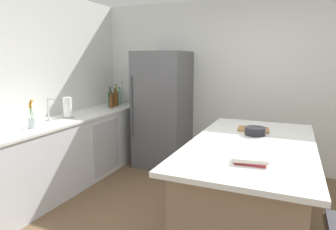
{
  "coord_description": "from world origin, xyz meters",
  "views": [
    {
      "loc": [
        0.65,
        -2.37,
        1.68
      ],
      "look_at": [
        -0.77,
        0.95,
        1.0
      ],
      "focal_mm": 31.22,
      "sensor_mm": 36.0,
      "label": 1
    }
  ],
  "objects_px": {
    "whiskey_bottle": "(115,99)",
    "syrup_bottle": "(111,102)",
    "refrigerator": "(163,109)",
    "gin_bottle": "(119,98)",
    "olive_oil_bottle": "(117,97)",
    "wine_bottle": "(110,99)",
    "flower_vase": "(32,120)",
    "sink_faucet": "(49,109)",
    "cutting_board": "(253,129)",
    "kitchen_island": "(249,190)",
    "paper_towel_roll": "(68,108)",
    "mixing_bowl": "(255,131)",
    "cookbook_stack": "(251,159)",
    "soda_bottle": "(122,96)"
  },
  "relations": [
    {
      "from": "kitchen_island",
      "to": "soda_bottle",
      "type": "height_order",
      "value": "soda_bottle"
    },
    {
      "from": "olive_oil_bottle",
      "to": "wine_bottle",
      "type": "xyz_separation_m",
      "value": [
        0.0,
        -0.19,
        -0.01
      ]
    },
    {
      "from": "sink_faucet",
      "to": "cutting_board",
      "type": "xyz_separation_m",
      "value": [
        2.43,
        0.46,
        -0.14
      ]
    },
    {
      "from": "wine_bottle",
      "to": "cutting_board",
      "type": "distance_m",
      "value": 2.52
    },
    {
      "from": "olive_oil_bottle",
      "to": "wine_bottle",
      "type": "bearing_deg",
      "value": -89.83
    },
    {
      "from": "soda_bottle",
      "to": "mixing_bowl",
      "type": "xyz_separation_m",
      "value": [
        2.43,
        -1.4,
        -0.09
      ]
    },
    {
      "from": "paper_towel_roll",
      "to": "wine_bottle",
      "type": "bearing_deg",
      "value": 90.03
    },
    {
      "from": "paper_towel_roll",
      "to": "mixing_bowl",
      "type": "bearing_deg",
      "value": -0.65
    },
    {
      "from": "paper_towel_roll",
      "to": "syrup_bottle",
      "type": "relative_size",
      "value": 1.13
    },
    {
      "from": "gin_bottle",
      "to": "whiskey_bottle",
      "type": "bearing_deg",
      "value": -79.59
    },
    {
      "from": "refrigerator",
      "to": "olive_oil_bottle",
      "type": "bearing_deg",
      "value": -179.11
    },
    {
      "from": "kitchen_island",
      "to": "paper_towel_roll",
      "type": "distance_m",
      "value": 2.52
    },
    {
      "from": "syrup_bottle",
      "to": "cookbook_stack",
      "type": "relative_size",
      "value": 1.03
    },
    {
      "from": "cookbook_stack",
      "to": "mixing_bowl",
      "type": "distance_m",
      "value": 0.86
    },
    {
      "from": "syrup_bottle",
      "to": "wine_bottle",
      "type": "bearing_deg",
      "value": 130.63
    },
    {
      "from": "soda_bottle",
      "to": "whiskey_bottle",
      "type": "relative_size",
      "value": 1.28
    },
    {
      "from": "mixing_bowl",
      "to": "refrigerator",
      "type": "bearing_deg",
      "value": 142.02
    },
    {
      "from": "flower_vase",
      "to": "soda_bottle",
      "type": "height_order",
      "value": "soda_bottle"
    },
    {
      "from": "sink_faucet",
      "to": "whiskey_bottle",
      "type": "distance_m",
      "value": 1.38
    },
    {
      "from": "sink_faucet",
      "to": "gin_bottle",
      "type": "relative_size",
      "value": 1.0
    },
    {
      "from": "flower_vase",
      "to": "cookbook_stack",
      "type": "xyz_separation_m",
      "value": [
        2.42,
        -0.23,
        -0.05
      ]
    },
    {
      "from": "sink_faucet",
      "to": "cookbook_stack",
      "type": "height_order",
      "value": "sink_faucet"
    },
    {
      "from": "paper_towel_roll",
      "to": "whiskey_bottle",
      "type": "bearing_deg",
      "value": 88.62
    },
    {
      "from": "cookbook_stack",
      "to": "mixing_bowl",
      "type": "height_order",
      "value": "mixing_bowl"
    },
    {
      "from": "wine_bottle",
      "to": "cookbook_stack",
      "type": "xyz_separation_m",
      "value": [
        2.49,
        -1.88,
        -0.09
      ]
    },
    {
      "from": "refrigerator",
      "to": "soda_bottle",
      "type": "distance_m",
      "value": 0.9
    },
    {
      "from": "flower_vase",
      "to": "whiskey_bottle",
      "type": "height_order",
      "value": "flower_vase"
    },
    {
      "from": "soda_bottle",
      "to": "wine_bottle",
      "type": "height_order",
      "value": "soda_bottle"
    },
    {
      "from": "kitchen_island",
      "to": "flower_vase",
      "type": "distance_m",
      "value": 2.44
    },
    {
      "from": "kitchen_island",
      "to": "syrup_bottle",
      "type": "relative_size",
      "value": 7.4
    },
    {
      "from": "whiskey_bottle",
      "to": "cookbook_stack",
      "type": "relative_size",
      "value": 1.11
    },
    {
      "from": "gin_bottle",
      "to": "wine_bottle",
      "type": "relative_size",
      "value": 0.93
    },
    {
      "from": "kitchen_island",
      "to": "refrigerator",
      "type": "bearing_deg",
      "value": 136.12
    },
    {
      "from": "mixing_bowl",
      "to": "olive_oil_bottle",
      "type": "bearing_deg",
      "value": 153.41
    },
    {
      "from": "flower_vase",
      "to": "wine_bottle",
      "type": "height_order",
      "value": "flower_vase"
    },
    {
      "from": "soda_bottle",
      "to": "mixing_bowl",
      "type": "height_order",
      "value": "soda_bottle"
    },
    {
      "from": "whiskey_bottle",
      "to": "sink_faucet",
      "type": "bearing_deg",
      "value": -92.99
    },
    {
      "from": "flower_vase",
      "to": "sink_faucet",
      "type": "bearing_deg",
      "value": 107.01
    },
    {
      "from": "mixing_bowl",
      "to": "syrup_bottle",
      "type": "bearing_deg",
      "value": 158.49
    },
    {
      "from": "whiskey_bottle",
      "to": "syrup_bottle",
      "type": "relative_size",
      "value": 1.08
    },
    {
      "from": "paper_towel_roll",
      "to": "wine_bottle",
      "type": "height_order",
      "value": "wine_bottle"
    },
    {
      "from": "refrigerator",
      "to": "gin_bottle",
      "type": "bearing_deg",
      "value": 174.77
    },
    {
      "from": "kitchen_island",
      "to": "syrup_bottle",
      "type": "distance_m",
      "value": 2.7
    },
    {
      "from": "sink_faucet",
      "to": "paper_towel_roll",
      "type": "distance_m",
      "value": 0.28
    },
    {
      "from": "syrup_bottle",
      "to": "flower_vase",
      "type": "bearing_deg",
      "value": -90.64
    },
    {
      "from": "flower_vase",
      "to": "gin_bottle",
      "type": "distance_m",
      "value": 1.93
    },
    {
      "from": "sink_faucet",
      "to": "cutting_board",
      "type": "height_order",
      "value": "sink_faucet"
    },
    {
      "from": "soda_bottle",
      "to": "mixing_bowl",
      "type": "bearing_deg",
      "value": -29.97
    },
    {
      "from": "gin_bottle",
      "to": "cutting_board",
      "type": "bearing_deg",
      "value": -24.59
    },
    {
      "from": "kitchen_island",
      "to": "paper_towel_roll",
      "type": "xyz_separation_m",
      "value": [
        -2.43,
        0.32,
        0.58
      ]
    }
  ]
}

